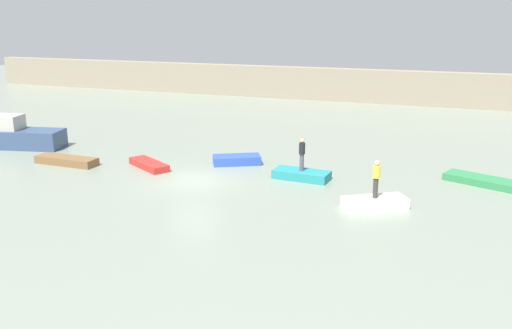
% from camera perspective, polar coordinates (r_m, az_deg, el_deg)
% --- Properties ---
extents(ground_plane, '(120.00, 120.00, 0.00)m').
position_cam_1_polar(ground_plane, '(28.43, -6.52, -1.66)').
color(ground_plane, gray).
extents(embankment_wall, '(80.00, 1.20, 3.18)m').
position_cam_1_polar(embankment_wall, '(55.04, 7.29, 8.32)').
color(embankment_wall, gray).
rests_on(embankment_wall, ground_plane).
extents(motorboat, '(6.10, 3.14, 2.09)m').
position_cam_1_polar(motorboat, '(38.34, -23.76, 2.75)').
color(motorboat, '#33476B').
rests_on(motorboat, ground_plane).
extents(rowboat_brown, '(3.76, 1.11, 0.44)m').
position_cam_1_polar(rowboat_brown, '(33.04, -19.18, 0.39)').
color(rowboat_brown, brown).
rests_on(rowboat_brown, ground_plane).
extents(rowboat_red, '(3.08, 2.38, 0.38)m').
position_cam_1_polar(rowboat_red, '(31.09, -11.12, 0.00)').
color(rowboat_red, red).
rests_on(rowboat_red, ground_plane).
extents(rowboat_blue, '(2.94, 2.34, 0.49)m').
position_cam_1_polar(rowboat_blue, '(31.30, -2.02, 0.50)').
color(rowboat_blue, '#2B4CAD').
rests_on(rowboat_blue, ground_plane).
extents(rowboat_teal, '(2.99, 1.47, 0.45)m').
position_cam_1_polar(rowboat_teal, '(28.53, 4.77, -1.08)').
color(rowboat_teal, teal).
rests_on(rowboat_teal, ground_plane).
extents(rowboat_white, '(2.99, 2.47, 0.49)m').
position_cam_1_polar(rowboat_white, '(24.76, 12.28, -3.96)').
color(rowboat_white, white).
rests_on(rowboat_white, ground_plane).
extents(rowboat_green, '(3.74, 2.48, 0.36)m').
position_cam_1_polar(rowboat_green, '(29.89, 22.42, -1.55)').
color(rowboat_green, '#2D7F47').
rests_on(rowboat_green, ground_plane).
extents(person_yellow_shirt, '(0.32, 0.32, 1.72)m').
position_cam_1_polar(person_yellow_shirt, '(24.40, 12.44, -1.29)').
color(person_yellow_shirt, '#38332D').
rests_on(person_yellow_shirt, rowboat_white).
extents(person_dark_shirt, '(0.32, 0.32, 1.71)m').
position_cam_1_polar(person_dark_shirt, '(28.22, 4.82, 1.23)').
color(person_dark_shirt, '#4C4C56').
rests_on(person_dark_shirt, rowboat_teal).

